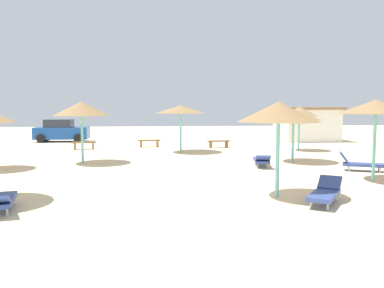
# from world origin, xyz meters

# --- Properties ---
(ground_plane) EXTENTS (80.00, 80.00, 0.00)m
(ground_plane) POSITION_xyz_m (0.00, 0.00, 0.00)
(ground_plane) COLOR beige
(parasol_0) EXTENTS (2.44, 2.44, 2.90)m
(parasol_0) POSITION_xyz_m (2.16, -1.62, 2.58)
(parasol_0) COLOR #6BC6BC
(parasol_0) RESTS_ON ground
(parasol_1) EXTENTS (2.70, 2.70, 2.54)m
(parasol_1) POSITION_xyz_m (5.26, 5.73, 2.30)
(parasol_1) COLOR #6BC6BC
(parasol_1) RESTS_ON ground
(parasol_3) EXTENTS (2.62, 2.62, 3.00)m
(parasol_3) POSITION_xyz_m (6.48, 0.55, 2.73)
(parasol_3) COLOR #6BC6BC
(parasol_3) RESTS_ON ground
(parasol_5) EXTENTS (2.64, 2.64, 2.97)m
(parasol_5) POSITION_xyz_m (-5.00, 6.27, 2.62)
(parasol_5) COLOR #6BC6BC
(parasol_5) RESTS_ON ground
(parasol_6) EXTENTS (2.23, 2.23, 2.71)m
(parasol_6) POSITION_xyz_m (7.35, 10.57, 2.40)
(parasol_6) COLOR #6BC6BC
(parasol_6) RESTS_ON ground
(parasol_7) EXTENTS (2.97, 2.97, 2.78)m
(parasol_7) POSITION_xyz_m (0.03, 10.39, 2.54)
(parasol_7) COLOR #6BC6BC
(parasol_7) RESTS_ON ground
(lounger_0) EXTENTS (1.61, 1.93, 0.68)m
(lounger_0) POSITION_xyz_m (3.27, -2.56, 0.31)
(lounger_0) COLOR #33478C
(lounger_0) RESTS_ON ground
(lounger_1) EXTENTS (0.96, 1.99, 0.64)m
(lounger_1) POSITION_xyz_m (3.31, 4.35, 0.31)
(lounger_1) COLOR #33478C
(lounger_1) RESTS_ON ground
(lounger_2) EXTENTS (1.02, 2.01, 0.61)m
(lounger_2) POSITION_xyz_m (-5.60, -2.61, 0.31)
(lounger_2) COLOR #33478C
(lounger_2) RESTS_ON ground
(lounger_3) EXTENTS (1.95, 1.34, 0.80)m
(lounger_3) POSITION_xyz_m (7.17, 2.74, 0.33)
(lounger_3) COLOR #33478C
(lounger_3) RESTS_ON ground
(bench_0) EXTENTS (1.53, 0.52, 0.49)m
(bench_0) POSITION_xyz_m (-1.87, 13.54, 0.35)
(bench_0) COLOR brown
(bench_0) RESTS_ON ground
(bench_1) EXTENTS (1.54, 0.62, 0.49)m
(bench_1) POSITION_xyz_m (-5.97, 12.47, 0.35)
(bench_1) COLOR brown
(bench_1) RESTS_ON ground
(bench_2) EXTENTS (1.54, 0.61, 0.49)m
(bench_2) POSITION_xyz_m (2.70, 12.63, 0.35)
(bench_2) COLOR brown
(bench_2) RESTS_ON ground
(parked_car) EXTENTS (4.00, 1.99, 1.72)m
(parked_car) POSITION_xyz_m (-8.62, 18.17, 0.82)
(parked_car) COLOR #194C9E
(parked_car) RESTS_ON ground
(beach_cabana) EXTENTS (4.59, 4.27, 2.65)m
(beach_cabana) POSITION_xyz_m (10.48, 17.42, 1.35)
(beach_cabana) COLOR white
(beach_cabana) RESTS_ON ground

